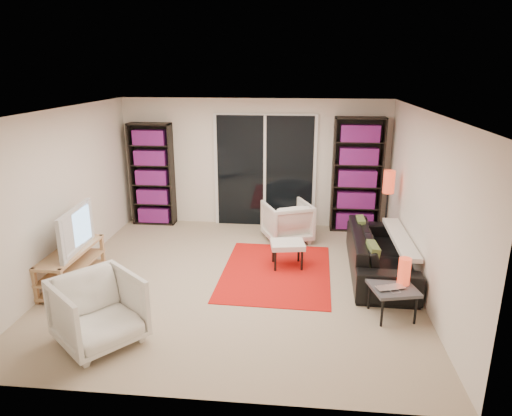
# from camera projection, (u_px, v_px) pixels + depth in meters

# --- Properties ---
(floor) EXTENTS (5.00, 5.00, 0.00)m
(floor) POSITION_uv_depth(u_px,v_px,m) (237.00, 280.00, 6.59)
(floor) COLOR tan
(floor) RESTS_ON ground
(wall_back) EXTENTS (5.00, 0.02, 2.40)m
(wall_back) POSITION_uv_depth(u_px,v_px,m) (255.00, 163.00, 8.61)
(wall_back) COLOR silver
(wall_back) RESTS_ON ground
(wall_front) EXTENTS (5.00, 0.02, 2.40)m
(wall_front) POSITION_uv_depth(u_px,v_px,m) (193.00, 282.00, 3.86)
(wall_front) COLOR silver
(wall_front) RESTS_ON ground
(wall_left) EXTENTS (0.02, 5.00, 2.40)m
(wall_left) POSITION_uv_depth(u_px,v_px,m) (62.00, 195.00, 6.47)
(wall_left) COLOR silver
(wall_left) RESTS_ON ground
(wall_right) EXTENTS (0.02, 5.00, 2.40)m
(wall_right) POSITION_uv_depth(u_px,v_px,m) (424.00, 205.00, 5.99)
(wall_right) COLOR silver
(wall_right) RESTS_ON ground
(ceiling) EXTENTS (5.00, 5.00, 0.02)m
(ceiling) POSITION_uv_depth(u_px,v_px,m) (234.00, 111.00, 5.88)
(ceiling) COLOR white
(ceiling) RESTS_ON wall_back
(sliding_door) EXTENTS (1.92, 0.08, 2.16)m
(sliding_door) POSITION_uv_depth(u_px,v_px,m) (265.00, 172.00, 8.60)
(sliding_door) COLOR white
(sliding_door) RESTS_ON ground
(bookshelf_left) EXTENTS (0.80, 0.30, 1.95)m
(bookshelf_left) POSITION_uv_depth(u_px,v_px,m) (152.00, 174.00, 8.70)
(bookshelf_left) COLOR black
(bookshelf_left) RESTS_ON ground
(bookshelf_right) EXTENTS (0.90, 0.30, 2.10)m
(bookshelf_right) POSITION_uv_depth(u_px,v_px,m) (357.00, 175.00, 8.31)
(bookshelf_right) COLOR black
(bookshelf_right) RESTS_ON ground
(tv_stand) EXTENTS (0.42, 1.31, 0.50)m
(tv_stand) POSITION_uv_depth(u_px,v_px,m) (72.00, 266.00, 6.42)
(tv_stand) COLOR tan
(tv_stand) RESTS_ON floor
(tv) EXTENTS (0.21, 1.07, 0.61)m
(tv) POSITION_uv_depth(u_px,v_px,m) (68.00, 230.00, 6.25)
(tv) COLOR black
(tv) RESTS_ON tv_stand
(rug) EXTENTS (1.65, 2.20, 0.01)m
(rug) POSITION_uv_depth(u_px,v_px,m) (276.00, 272.00, 6.82)
(rug) COLOR red
(rug) RESTS_ON floor
(sofa) EXTENTS (0.92, 2.19, 0.63)m
(sofa) POSITION_uv_depth(u_px,v_px,m) (380.00, 253.00, 6.73)
(sofa) COLOR black
(sofa) RESTS_ON floor
(armchair_back) EXTENTS (0.99, 1.00, 0.70)m
(armchair_back) POSITION_uv_depth(u_px,v_px,m) (287.00, 221.00, 7.99)
(armchair_back) COLOR silver
(armchair_back) RESTS_ON floor
(armchair_front) EXTENTS (1.18, 1.18, 0.77)m
(armchair_front) POSITION_uv_depth(u_px,v_px,m) (98.00, 311.00, 4.98)
(armchair_front) COLOR silver
(armchair_front) RESTS_ON floor
(ottoman) EXTENTS (0.56, 0.49, 0.40)m
(ottoman) POSITION_uv_depth(u_px,v_px,m) (287.00, 246.00, 6.92)
(ottoman) COLOR silver
(ottoman) RESTS_ON floor
(side_table) EXTENTS (0.63, 0.63, 0.40)m
(side_table) POSITION_uv_depth(u_px,v_px,m) (393.00, 290.00, 5.52)
(side_table) COLOR #424246
(side_table) RESTS_ON floor
(laptop) EXTENTS (0.40, 0.33, 0.03)m
(laptop) POSITION_uv_depth(u_px,v_px,m) (392.00, 290.00, 5.40)
(laptop) COLOR silver
(laptop) RESTS_ON side_table
(table_lamp) EXTENTS (0.15, 0.15, 0.34)m
(table_lamp) POSITION_uv_depth(u_px,v_px,m) (404.00, 271.00, 5.53)
(table_lamp) COLOR red
(table_lamp) RESTS_ON side_table
(floor_lamp) EXTENTS (0.20, 0.20, 1.36)m
(floor_lamp) POSITION_uv_depth(u_px,v_px,m) (388.00, 190.00, 7.35)
(floor_lamp) COLOR black
(floor_lamp) RESTS_ON floor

